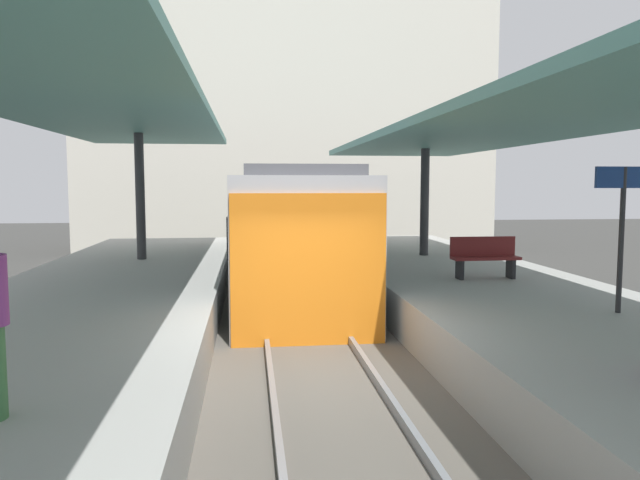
# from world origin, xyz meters

# --- Properties ---
(ground_plane) EXTENTS (80.00, 80.00, 0.00)m
(ground_plane) POSITION_xyz_m (0.00, 0.00, 0.00)
(ground_plane) COLOR #383835
(platform_left) EXTENTS (4.40, 28.00, 1.00)m
(platform_left) POSITION_xyz_m (-3.80, 0.00, 0.50)
(platform_left) COLOR #9E9E99
(platform_left) RESTS_ON ground_plane
(platform_right) EXTENTS (4.40, 28.00, 1.00)m
(platform_right) POSITION_xyz_m (3.80, 0.00, 0.50)
(platform_right) COLOR #9E9E99
(platform_right) RESTS_ON ground_plane
(track_ballast) EXTENTS (3.20, 28.00, 0.20)m
(track_ballast) POSITION_xyz_m (0.00, 0.00, 0.10)
(track_ballast) COLOR #59544C
(track_ballast) RESTS_ON ground_plane
(rail_near_side) EXTENTS (0.08, 28.00, 0.14)m
(rail_near_side) POSITION_xyz_m (-0.72, 0.00, 0.27)
(rail_near_side) COLOR slate
(rail_near_side) RESTS_ON track_ballast
(rail_far_side) EXTENTS (0.08, 28.00, 0.14)m
(rail_far_side) POSITION_xyz_m (0.72, 0.00, 0.27)
(rail_far_side) COLOR slate
(rail_far_side) RESTS_ON track_ballast
(commuter_train) EXTENTS (2.78, 10.76, 3.10)m
(commuter_train) POSITION_xyz_m (0.00, 7.00, 1.73)
(commuter_train) COLOR #ADADB2
(commuter_train) RESTS_ON track_ballast
(canopy_left) EXTENTS (4.18, 21.00, 3.43)m
(canopy_left) POSITION_xyz_m (-3.80, 1.40, 4.31)
(canopy_left) COLOR #333335
(canopy_left) RESTS_ON platform_left
(canopy_right) EXTENTS (4.18, 21.00, 3.08)m
(canopy_right) POSITION_xyz_m (3.80, 1.40, 3.97)
(canopy_right) COLOR #333335
(canopy_right) RESTS_ON platform_right
(platform_bench) EXTENTS (1.40, 0.41, 0.86)m
(platform_bench) POSITION_xyz_m (3.85, 3.53, 1.46)
(platform_bench) COLOR black
(platform_bench) RESTS_ON platform_right
(platform_sign) EXTENTS (0.90, 0.08, 2.21)m
(platform_sign) POSITION_xyz_m (4.57, 0.04, 2.62)
(platform_sign) COLOR #262628
(platform_sign) RESTS_ON platform_right
(station_building_backdrop) EXTENTS (18.00, 6.00, 11.00)m
(station_building_backdrop) POSITION_xyz_m (0.76, 20.00, 5.50)
(station_building_backdrop) COLOR beige
(station_building_backdrop) RESTS_ON ground_plane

